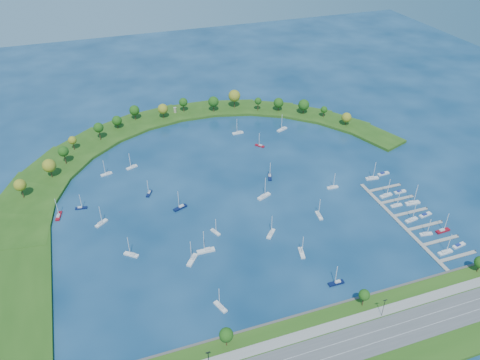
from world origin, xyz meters
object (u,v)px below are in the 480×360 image
object	(u,v)px
docked_boat_9	(400,192)
docked_boat_10	(372,178)
moored_boat_3	(180,207)
moored_boat_13	(131,254)
docked_boat_2	(426,233)
harbor_tower	(175,110)
docked_boat_4	(411,219)
moored_boat_6	(106,174)
moored_boat_14	(336,282)
moored_boat_17	(149,193)
moored_boat_11	(332,187)
docked_boat_11	(383,174)
moored_boat_18	(101,223)
dock_system	(411,220)
docked_boat_3	(443,230)
moored_boat_9	(215,232)
moored_boat_5	(270,176)
docked_boat_0	(445,252)
moored_boat_7	(59,216)
docked_boat_5	(425,215)
docked_boat_6	(396,205)
moored_boat_1	(264,196)
moored_boat_2	(192,259)
moored_boat_8	(271,233)
moored_boat_12	(302,252)
docked_boat_7	(412,202)
moored_boat_21	(319,215)
moored_boat_15	(132,167)
docked_boat_1	(459,245)
moored_boat_16	(238,132)
moored_boat_19	(81,207)
moored_boat_20	(282,129)
docked_boat_8	(386,195)

from	to	relation	value
docked_boat_9	docked_boat_10	distance (m)	20.50
moored_boat_3	docked_boat_9	bearing A→B (deg)	145.91
moored_boat_13	docked_boat_2	distance (m)	159.25
harbor_tower	docked_boat_4	size ratio (longest dim) A/B	0.36
moored_boat_6	moored_boat_14	world-z (taller)	moored_boat_14
moored_boat_17	moored_boat_11	bearing A→B (deg)	101.47
docked_boat_11	moored_boat_13	bearing A→B (deg)	-175.99
moored_boat_18	docked_boat_9	xyz separation A→B (m)	(177.74, -29.32, -0.32)
dock_system	docked_boat_3	size ratio (longest dim) A/B	6.66
moored_boat_9	docked_boat_9	distance (m)	119.07
moored_boat_5	docked_boat_0	size ratio (longest dim) A/B	0.95
moored_boat_7	docked_boat_5	xyz separation A→B (m)	(200.27, -68.63, -0.30)
docked_boat_5	docked_boat_6	distance (m)	16.95
moored_boat_1	moored_boat_18	xyz separation A→B (m)	(-96.29, 6.20, -0.06)
moored_boat_11	moored_boat_13	xyz separation A→B (m)	(-128.34, -20.44, 0.03)
dock_system	docked_boat_0	xyz separation A→B (m)	(0.22, -28.51, 0.56)
moored_boat_2	docked_boat_10	world-z (taller)	moored_boat_2
docked_boat_6	docked_boat_9	world-z (taller)	docked_boat_6
moored_boat_8	docked_boat_4	bearing A→B (deg)	-58.86
moored_boat_1	docked_boat_2	bearing A→B (deg)	-64.94
moored_boat_7	moored_boat_12	size ratio (longest dim) A/B	1.01
moored_boat_6	moored_boat_1	bearing A→B (deg)	132.53
moored_boat_12	docked_boat_7	distance (m)	83.31
docked_boat_6	docked_boat_9	size ratio (longest dim) A/B	1.37
moored_boat_5	moored_boat_21	bearing A→B (deg)	33.50
moored_boat_2	docked_boat_5	world-z (taller)	moored_boat_2
moored_boat_15	docked_boat_1	bearing A→B (deg)	116.64
moored_boat_12	moored_boat_18	xyz separation A→B (m)	(-96.33, 59.32, -0.00)
moored_boat_16	moored_boat_19	world-z (taller)	moored_boat_16
moored_boat_5	docked_boat_9	bearing A→B (deg)	78.61
moored_boat_6	docked_boat_3	size ratio (longest dim) A/B	0.89
harbor_tower	docked_boat_2	bearing A→B (deg)	-63.26
moored_boat_16	docked_boat_4	xyz separation A→B (m)	(59.33, -131.72, -0.02)
moored_boat_1	moored_boat_11	size ratio (longest dim) A/B	1.30
moored_boat_15	docked_boat_4	bearing A→B (deg)	120.77
moored_boat_9	moored_boat_20	size ratio (longest dim) A/B	0.74
moored_boat_2	moored_boat_20	bearing A→B (deg)	176.81
moored_boat_7	docked_boat_8	bearing A→B (deg)	-90.30
harbor_tower	moored_boat_18	bearing A→B (deg)	-119.57
moored_boat_5	docked_boat_1	distance (m)	117.56
docked_boat_8	docked_boat_10	distance (m)	19.53
moored_boat_1	moored_boat_14	bearing A→B (deg)	-108.98
moored_boat_2	moored_boat_19	bearing A→B (deg)	-103.98
moored_boat_1	moored_boat_9	bearing A→B (deg)	-173.20
moored_boat_20	docked_boat_10	distance (m)	85.96
moored_boat_17	docked_boat_4	world-z (taller)	docked_boat_4
moored_boat_11	moored_boat_19	xyz separation A→B (m)	(-150.50, 29.82, -0.01)
moored_boat_20	docked_boat_7	bearing A→B (deg)	83.35
docked_boat_10	docked_boat_0	bearing A→B (deg)	-85.70
moored_boat_18	docked_boat_6	size ratio (longest dim) A/B	1.11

